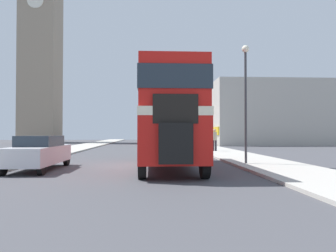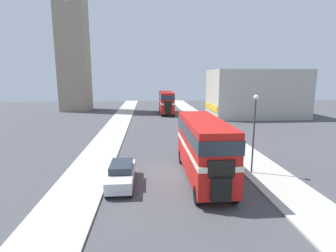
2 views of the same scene
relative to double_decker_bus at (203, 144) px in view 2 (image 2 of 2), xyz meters
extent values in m
plane|color=#47474C|center=(-1.74, 1.24, -2.58)|extent=(120.00, 120.00, 0.00)
cube|color=#B7B2A8|center=(5.01, 1.24, -2.52)|extent=(3.50, 120.00, 0.12)
cube|color=#B7B2A8|center=(-8.49, 1.24, -2.52)|extent=(3.50, 120.00, 0.12)
cube|color=red|center=(0.00, 0.02, -1.21)|extent=(2.50, 9.19, 1.68)
cube|color=beige|center=(0.00, 0.02, -0.22)|extent=(2.52, 9.24, 0.30)
cube|color=red|center=(0.00, 0.02, 0.84)|extent=(2.45, 9.01, 1.83)
cube|color=#232D38|center=(0.00, 0.02, 0.93)|extent=(2.52, 9.10, 0.82)
cube|color=black|center=(0.00, -4.67, -1.30)|extent=(1.12, 0.20, 1.34)
cube|color=black|center=(0.00, -4.54, -0.16)|extent=(1.50, 0.12, 0.97)
cylinder|color=black|center=(-1.11, -3.69, -2.02)|extent=(0.28, 1.11, 1.11)
cylinder|color=black|center=(1.11, -3.69, -2.02)|extent=(0.28, 1.11, 1.11)
cylinder|color=black|center=(-1.11, 3.62, -2.02)|extent=(0.28, 1.11, 1.11)
cylinder|color=black|center=(1.11, 3.62, -2.02)|extent=(0.28, 1.11, 1.11)
cube|color=red|center=(-0.24, 33.73, -1.22)|extent=(2.46, 9.28, 1.67)
cube|color=beige|center=(-0.24, 33.73, -0.23)|extent=(2.49, 9.33, 0.30)
cube|color=red|center=(-0.24, 33.73, 0.83)|extent=(2.41, 9.09, 1.82)
cube|color=#232D38|center=(-0.24, 33.73, 0.92)|extent=(2.49, 9.19, 0.82)
cube|color=black|center=(-0.24, 28.99, -1.30)|extent=(1.11, 0.20, 1.34)
cube|color=black|center=(-0.24, 29.13, -0.17)|extent=(1.48, 0.12, 0.97)
cylinder|color=black|center=(-1.33, 29.98, -2.02)|extent=(0.28, 1.11, 1.11)
cylinder|color=black|center=(0.85, 29.98, -2.02)|extent=(0.28, 1.11, 1.11)
cylinder|color=black|center=(-1.33, 37.38, -2.02)|extent=(0.28, 1.11, 1.11)
cylinder|color=black|center=(0.85, 37.38, -2.02)|extent=(0.28, 1.11, 1.11)
cube|color=silver|center=(-5.72, -0.59, -1.92)|extent=(1.66, 4.69, 0.75)
cube|color=#232D38|center=(-5.72, -0.40, -1.31)|extent=(1.46, 2.44, 0.46)
cylinder|color=black|center=(-6.45, -2.49, -2.26)|extent=(0.20, 0.64, 0.64)
cylinder|color=black|center=(-4.99, -2.49, -2.26)|extent=(0.20, 0.64, 0.64)
cylinder|color=black|center=(-6.45, 1.30, -2.26)|extent=(0.20, 0.64, 0.64)
cylinder|color=black|center=(-4.99, 1.30, -2.26)|extent=(0.20, 0.64, 0.64)
cylinder|color=#282833|center=(4.41, 11.70, -2.02)|extent=(0.17, 0.17, 0.89)
cylinder|color=#282833|center=(4.61, 11.70, -2.02)|extent=(0.17, 0.17, 0.89)
cylinder|color=tan|center=(4.51, 11.70, -1.22)|extent=(0.37, 0.37, 0.70)
sphere|color=tan|center=(4.51, 11.70, -0.75)|extent=(0.24, 0.24, 0.24)
torus|color=black|center=(4.57, 20.17, -2.10)|extent=(0.05, 0.71, 0.71)
torus|color=black|center=(4.57, 21.22, -2.10)|extent=(0.05, 0.71, 0.71)
cylinder|color=#234C93|center=(4.57, 20.70, -1.96)|extent=(0.04, 1.06, 0.34)
cylinder|color=#234C93|center=(4.57, 21.07, -1.89)|extent=(0.04, 0.04, 0.43)
cylinder|color=#38383D|center=(3.89, 0.70, 0.29)|extent=(0.12, 0.12, 5.50)
sphere|color=#EFEACC|center=(3.89, 0.70, 3.22)|extent=(0.36, 0.36, 0.36)
cube|color=gray|center=(-19.25, 40.60, 11.37)|extent=(5.80, 5.80, 27.91)
cube|color=#B2ADA3|center=(15.69, 28.62, 1.64)|extent=(16.26, 9.41, 8.45)
cube|color=gold|center=(7.50, 28.62, -0.72)|extent=(0.12, 8.94, 1.01)
camera|label=1|loc=(-0.82, -15.25, -0.95)|focal=35.00mm
camera|label=2|loc=(-3.87, -17.58, 4.70)|focal=28.00mm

